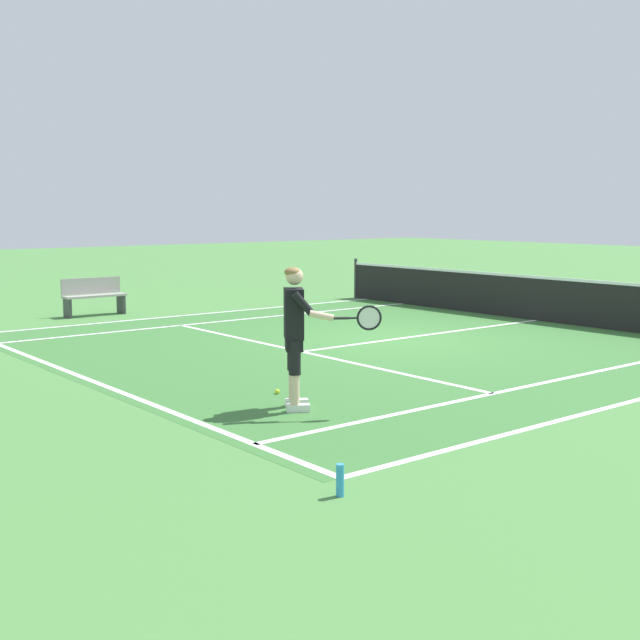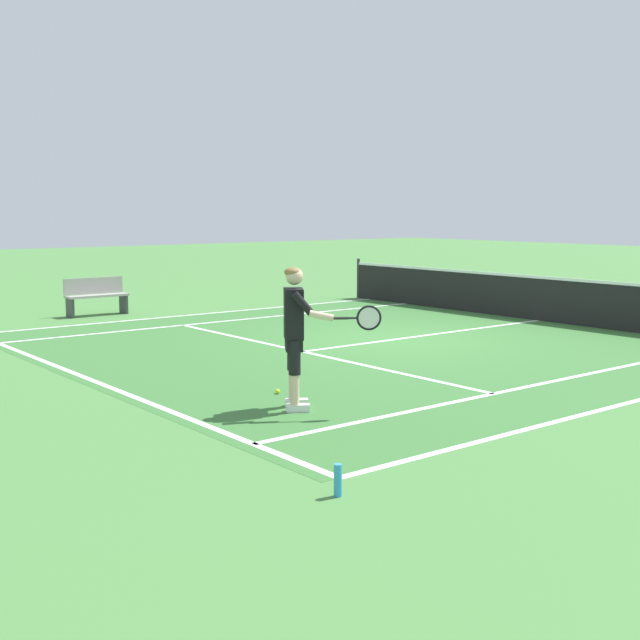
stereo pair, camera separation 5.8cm
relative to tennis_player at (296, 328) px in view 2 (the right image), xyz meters
name	(u,v)px [view 2 (the right image)]	position (x,y,z in m)	size (l,w,h in m)	color
ground_plane	(397,339)	(-3.18, 4.69, -0.99)	(80.00, 80.00, 0.00)	#477F3D
court_inner_surface	(362,344)	(-3.18, 3.83, -0.99)	(10.98, 10.56, 0.00)	#387033
line_baseline	(91,380)	(-3.18, -1.25, -0.99)	(10.98, 0.10, 0.01)	white
line_service	(303,352)	(-3.18, 2.51, -0.99)	(8.23, 0.10, 0.01)	white
line_centre_service	(435,334)	(-3.18, 5.71, -0.99)	(0.10, 6.40, 0.01)	white
line_singles_left	(237,320)	(-7.29, 3.83, -0.99)	(0.10, 10.16, 0.01)	white
line_singles_right	(555,381)	(0.94, 3.83, -0.99)	(0.10, 10.16, 0.01)	white
line_doubles_left	(205,314)	(-8.67, 3.83, -0.99)	(0.10, 10.16, 0.01)	white
tennis_net	(539,298)	(-3.18, 8.91, -0.49)	(11.96, 0.08, 1.07)	#333338
tennis_player	(296,328)	(0.00, 0.00, 0.00)	(1.07, 0.88, 1.71)	white
tennis_ball_near_feet	(277,391)	(-0.82, 0.30, -0.96)	(0.07, 0.07, 0.07)	#CCE02D
courtside_bench	(96,295)	(-9.99, 1.78, -0.54)	(0.40, 1.40, 0.85)	#9E9993
water_bottle	(338,480)	(2.67, -1.56, -0.85)	(0.07, 0.07, 0.28)	#3393D6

